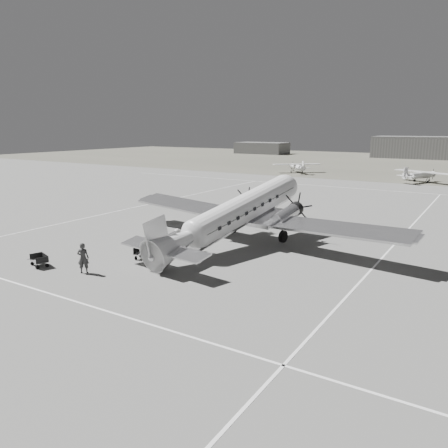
{
  "coord_description": "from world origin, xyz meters",
  "views": [
    {
      "loc": [
        18.41,
        -28.83,
        9.43
      ],
      "look_at": [
        1.23,
        -1.27,
        2.2
      ],
      "focal_mm": 35.0,
      "sensor_mm": 36.0,
      "label": 1
    }
  ],
  "objects_px": {
    "baggage_cart_near": "(145,253)",
    "light_plane_right": "(421,176)",
    "hangar_main": "(447,148)",
    "dc3_airliner": "(237,215)",
    "baggage_cart_far": "(39,261)",
    "passenger": "(178,240)",
    "ground_crew": "(83,258)",
    "shed_secondary": "(262,148)",
    "light_plane_left": "(297,168)",
    "ramp_agent": "(154,247)"
  },
  "relations": [
    {
      "from": "baggage_cart_far",
      "to": "ramp_agent",
      "type": "distance_m",
      "value": 7.93
    },
    {
      "from": "light_plane_left",
      "to": "light_plane_right",
      "type": "bearing_deg",
      "value": -49.54
    },
    {
      "from": "ground_crew",
      "to": "ramp_agent",
      "type": "height_order",
      "value": "ground_crew"
    },
    {
      "from": "ramp_agent",
      "to": "passenger",
      "type": "height_order",
      "value": "passenger"
    },
    {
      "from": "light_plane_left",
      "to": "baggage_cart_far",
      "type": "relative_size",
      "value": 7.04
    },
    {
      "from": "shed_secondary",
      "to": "baggage_cart_near",
      "type": "distance_m",
      "value": 131.83
    },
    {
      "from": "hangar_main",
      "to": "ground_crew",
      "type": "height_order",
      "value": "hangar_main"
    },
    {
      "from": "hangar_main",
      "to": "passenger",
      "type": "height_order",
      "value": "hangar_main"
    },
    {
      "from": "baggage_cart_far",
      "to": "passenger",
      "type": "relative_size",
      "value": 0.81
    },
    {
      "from": "hangar_main",
      "to": "light_plane_left",
      "type": "relative_size",
      "value": 4.12
    },
    {
      "from": "baggage_cart_far",
      "to": "passenger",
      "type": "bearing_deg",
      "value": 72.67
    },
    {
      "from": "shed_secondary",
      "to": "passenger",
      "type": "bearing_deg",
      "value": -65.79
    },
    {
      "from": "baggage_cart_near",
      "to": "ramp_agent",
      "type": "relative_size",
      "value": 0.92
    },
    {
      "from": "shed_secondary",
      "to": "light_plane_left",
      "type": "height_order",
      "value": "shed_secondary"
    },
    {
      "from": "baggage_cart_near",
      "to": "ground_crew",
      "type": "bearing_deg",
      "value": -121.23
    },
    {
      "from": "light_plane_left",
      "to": "light_plane_right",
      "type": "distance_m",
      "value": 25.08
    },
    {
      "from": "dc3_airliner",
      "to": "ground_crew",
      "type": "bearing_deg",
      "value": -107.35
    },
    {
      "from": "baggage_cart_near",
      "to": "hangar_main",
      "type": "bearing_deg",
      "value": 72.33
    },
    {
      "from": "baggage_cart_near",
      "to": "ramp_agent",
      "type": "height_order",
      "value": "ramp_agent"
    },
    {
      "from": "hangar_main",
      "to": "dc3_airliner",
      "type": "xyz_separation_m",
      "value": [
        -3.77,
        -119.27,
        -0.73
      ]
    },
    {
      "from": "light_plane_right",
      "to": "baggage_cart_far",
      "type": "height_order",
      "value": "light_plane_right"
    },
    {
      "from": "baggage_cart_near",
      "to": "light_plane_left",
      "type": "bearing_deg",
      "value": 88.81
    },
    {
      "from": "light_plane_left",
      "to": "ramp_agent",
      "type": "distance_m",
      "value": 64.86
    },
    {
      "from": "baggage_cart_near",
      "to": "light_plane_right",
      "type": "bearing_deg",
      "value": 66.25
    },
    {
      "from": "baggage_cart_far",
      "to": "ground_crew",
      "type": "height_order",
      "value": "ground_crew"
    },
    {
      "from": "hangar_main",
      "to": "ramp_agent",
      "type": "bearing_deg",
      "value": -93.31
    },
    {
      "from": "light_plane_left",
      "to": "passenger",
      "type": "height_order",
      "value": "light_plane_left"
    },
    {
      "from": "passenger",
      "to": "ramp_agent",
      "type": "bearing_deg",
      "value": -170.69
    },
    {
      "from": "dc3_airliner",
      "to": "baggage_cart_near",
      "type": "xyz_separation_m",
      "value": [
        -3.83,
        -6.69,
        -2.12
      ]
    },
    {
      "from": "light_plane_left",
      "to": "ground_crew",
      "type": "xyz_separation_m",
      "value": [
        13.37,
        -68.17,
        -0.03
      ]
    },
    {
      "from": "hangar_main",
      "to": "ramp_agent",
      "type": "distance_m",
      "value": 125.58
    },
    {
      "from": "baggage_cart_near",
      "to": "ramp_agent",
      "type": "bearing_deg",
      "value": 46.19
    },
    {
      "from": "dc3_airliner",
      "to": "baggage_cart_near",
      "type": "height_order",
      "value": "dc3_airliner"
    },
    {
      "from": "baggage_cart_far",
      "to": "baggage_cart_near",
      "type": "bearing_deg",
      "value": 63.26
    },
    {
      "from": "light_plane_right",
      "to": "passenger",
      "type": "bearing_deg",
      "value": -71.89
    },
    {
      "from": "light_plane_left",
      "to": "baggage_cart_far",
      "type": "height_order",
      "value": "light_plane_left"
    },
    {
      "from": "shed_secondary",
      "to": "baggage_cart_far",
      "type": "distance_m",
      "value": 134.67
    },
    {
      "from": "ground_crew",
      "to": "passenger",
      "type": "xyz_separation_m",
      "value": [
        2.03,
        7.44,
        -0.13
      ]
    },
    {
      "from": "passenger",
      "to": "baggage_cart_far",
      "type": "bearing_deg",
      "value": 161.47
    },
    {
      "from": "shed_secondary",
      "to": "hangar_main",
      "type": "bearing_deg",
      "value": 4.76
    },
    {
      "from": "hangar_main",
      "to": "dc3_airliner",
      "type": "bearing_deg",
      "value": -91.81
    },
    {
      "from": "light_plane_left",
      "to": "light_plane_right",
      "type": "xyz_separation_m",
      "value": [
        24.7,
        -4.33,
        0.05
      ]
    },
    {
      "from": "ground_crew",
      "to": "shed_secondary",
      "type": "bearing_deg",
      "value": -104.09
    },
    {
      "from": "hangar_main",
      "to": "light_plane_left",
      "type": "height_order",
      "value": "hangar_main"
    },
    {
      "from": "shed_secondary",
      "to": "baggage_cart_far",
      "type": "bearing_deg",
      "value": -69.44
    },
    {
      "from": "baggage_cart_far",
      "to": "ground_crew",
      "type": "bearing_deg",
      "value": 28.15
    },
    {
      "from": "light_plane_left",
      "to": "ground_crew",
      "type": "bearing_deg",
      "value": -118.5
    },
    {
      "from": "hangar_main",
      "to": "dc3_airliner",
      "type": "relative_size",
      "value": 1.56
    },
    {
      "from": "shed_secondary",
      "to": "dc3_airliner",
      "type": "bearing_deg",
      "value": -63.8
    },
    {
      "from": "shed_secondary",
      "to": "dc3_airliner",
      "type": "xyz_separation_m",
      "value": [
        56.23,
        -114.27,
        0.57
      ]
    }
  ]
}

